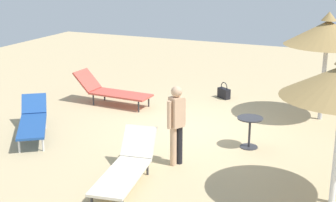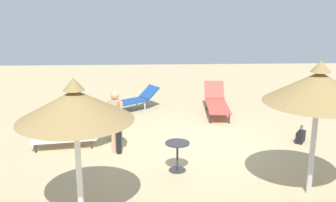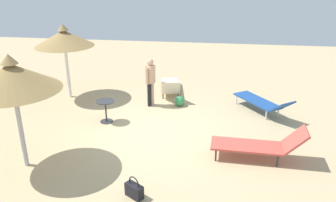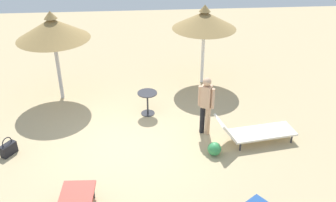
% 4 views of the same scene
% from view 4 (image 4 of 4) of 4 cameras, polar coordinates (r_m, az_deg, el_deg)
% --- Properties ---
extents(ground, '(24.00, 24.00, 0.10)m').
position_cam_4_polar(ground, '(9.84, -6.02, -6.65)').
color(ground, tan).
extents(parasol_umbrella_near_left, '(2.09, 2.09, 2.72)m').
position_cam_4_polar(parasol_umbrella_near_left, '(11.43, -16.88, 10.26)').
color(parasol_umbrella_near_left, '#B2B2B7').
rests_on(parasol_umbrella_near_left, ground).
extents(parasol_umbrella_back, '(2.00, 2.00, 2.60)m').
position_cam_4_polar(parasol_umbrella_back, '(12.07, 5.45, 11.92)').
color(parasol_umbrella_back, white).
rests_on(parasol_umbrella_back, ground).
extents(lounge_chair_center, '(2.13, 0.95, 0.80)m').
position_cam_4_polar(lounge_chair_center, '(9.88, 12.49, -4.44)').
color(lounge_chair_center, silver).
rests_on(lounge_chair_center, ground).
extents(person_standing_far_left, '(0.39, 0.31, 1.62)m').
position_cam_4_polar(person_standing_far_left, '(9.75, 5.68, -0.28)').
color(person_standing_far_left, black).
rests_on(person_standing_far_left, ground).
extents(handbag, '(0.37, 0.43, 0.49)m').
position_cam_4_polar(handbag, '(10.10, -22.71, -6.57)').
color(handbag, black).
rests_on(handbag, ground).
extents(side_table_round, '(0.55, 0.55, 0.68)m').
position_cam_4_polar(side_table_round, '(10.79, -3.08, 0.23)').
color(side_table_round, '#2D2D33').
rests_on(side_table_round, ground).
extents(beach_ball, '(0.34, 0.34, 0.34)m').
position_cam_4_polar(beach_ball, '(9.38, 6.93, -7.10)').
color(beach_ball, '#338C4C').
rests_on(beach_ball, ground).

